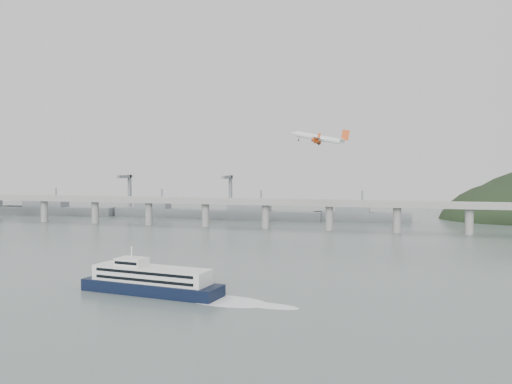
# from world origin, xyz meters

# --- Properties ---
(ground) EXTENTS (900.00, 900.00, 0.00)m
(ground) POSITION_xyz_m (0.00, 0.00, 0.00)
(ground) COLOR slate
(ground) RESTS_ON ground
(bridge) EXTENTS (800.00, 22.00, 23.90)m
(bridge) POSITION_xyz_m (-1.15, 200.00, 17.65)
(bridge) COLOR gray
(bridge) RESTS_ON ground
(distant_fleet) EXTENTS (453.00, 60.90, 40.00)m
(distant_fleet) POSITION_xyz_m (-155.36, 265.08, 6.22)
(distant_fleet) COLOR slate
(distant_fleet) RESTS_ON ground
(ferry) EXTENTS (94.09, 25.96, 17.79)m
(ferry) POSITION_xyz_m (-22.16, -20.72, 4.82)
(ferry) COLOR black
(ferry) RESTS_ON ground
(airliner) EXTENTS (35.33, 31.89, 9.31)m
(airliner) POSITION_xyz_m (25.20, 106.31, 65.56)
(airliner) COLOR white
(airliner) RESTS_ON ground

